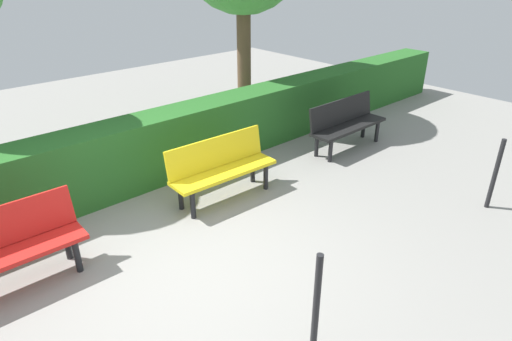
{
  "coord_description": "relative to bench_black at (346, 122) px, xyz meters",
  "views": [
    {
      "loc": [
        1.96,
        3.42,
        3.1
      ],
      "look_at": [
        -1.49,
        -0.43,
        0.55
      ],
      "focal_mm": 30.67,
      "sensor_mm": 36.0,
      "label": 1
    }
  ],
  "objects": [
    {
      "name": "ground_plane",
      "position": [
        4.05,
        0.91,
        -0.48
      ],
      "size": [
        18.22,
        18.22,
        0.0
      ],
      "primitive_type": "plane",
      "color": "gray"
    },
    {
      "name": "bench_black",
      "position": [
        0.0,
        0.0,
        0.0
      ],
      "size": [
        1.63,
        0.46,
        0.86
      ],
      "rotation": [
        0.0,
        0.0,
        -0.0
      ],
      "color": "black",
      "rests_on": "ground_plane"
    },
    {
      "name": "bench_yellow",
      "position": [
        2.73,
        -0.05,
        -0.0
      ],
      "size": [
        1.57,
        0.51,
        0.86
      ],
      "rotation": [
        0.0,
        0.0,
        -0.04
      ],
      "color": "yellow",
      "rests_on": "ground_plane"
    },
    {
      "name": "hedge_row",
      "position": [
        2.83,
        -1.17,
        0.02
      ],
      "size": [
        14.22,
        0.63,
        1.01
      ],
      "primitive_type": "cube",
      "color": "#266023",
      "rests_on": "ground_plane"
    },
    {
      "name": "railing_post_near",
      "position": [
        0.21,
        2.61,
        0.02
      ],
      "size": [
        0.06,
        0.06,
        1.0
      ],
      "primitive_type": "cylinder",
      "color": "black",
      "rests_on": "ground_plane"
    },
    {
      "name": "railing_post_mid",
      "position": [
        3.79,
        2.61,
        0.02
      ],
      "size": [
        0.06,
        0.06,
        1.0
      ],
      "primitive_type": "cylinder",
      "color": "black",
      "rests_on": "ground_plane"
    }
  ]
}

